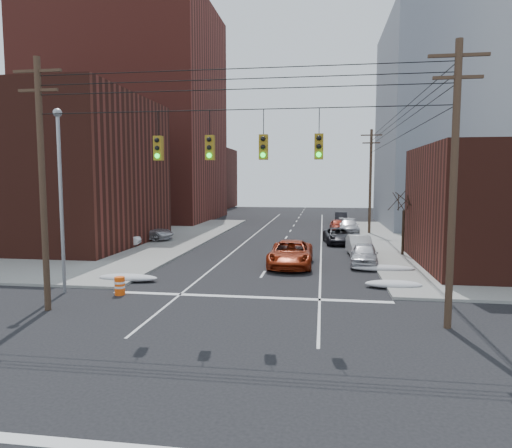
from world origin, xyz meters
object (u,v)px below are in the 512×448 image
(parked_car_f, at_px, (341,218))
(parked_car_e, at_px, (338,225))
(lot_car_d, at_px, (81,232))
(lot_car_a, at_px, (113,238))
(parked_car_d, at_px, (349,226))
(parked_car_a, at_px, (364,255))
(parked_car_b, at_px, (360,246))
(lot_car_c, at_px, (87,236))
(parked_car_c, at_px, (338,236))
(construction_barrel, at_px, (120,286))
(lot_car_b, at_px, (145,232))
(red_pickup, at_px, (291,254))

(parked_car_f, bearing_deg, parked_car_e, -93.76)
(lot_car_d, bearing_deg, parked_car_e, -63.78)
(lot_car_a, bearing_deg, parked_car_d, -65.93)
(parked_car_a, height_order, lot_car_d, lot_car_d)
(parked_car_b, bearing_deg, lot_car_c, 169.50)
(parked_car_c, xyz_separation_m, parked_car_e, (0.26, 10.04, -0.03))
(parked_car_e, relative_size, lot_car_a, 0.89)
(parked_car_d, distance_m, construction_barrel, 31.33)
(construction_barrel, bearing_deg, lot_car_d, 124.07)
(parked_car_a, bearing_deg, parked_car_b, 94.72)
(lot_car_a, height_order, construction_barrel, lot_car_a)
(parked_car_f, height_order, construction_barrel, parked_car_f)
(lot_car_b, bearing_deg, red_pickup, -123.18)
(lot_car_c, bearing_deg, parked_car_a, -127.01)
(parked_car_c, xyz_separation_m, lot_car_d, (-23.98, -1.84, 0.15))
(parked_car_a, height_order, parked_car_d, parked_car_a)
(parked_car_b, bearing_deg, parked_car_d, 86.23)
(parked_car_e, distance_m, lot_car_a, 24.69)
(parked_car_b, distance_m, lot_car_b, 19.92)
(parked_car_d, height_order, parked_car_f, parked_car_d)
(parked_car_c, bearing_deg, parked_car_b, -83.81)
(parked_car_e, distance_m, lot_car_c, 26.46)
(lot_car_b, bearing_deg, parked_car_e, -55.88)
(parked_car_e, bearing_deg, parked_car_a, -90.19)
(red_pickup, bearing_deg, parked_car_c, 72.71)
(lot_car_d, bearing_deg, parked_car_a, -108.63)
(parked_car_e, relative_size, construction_barrel, 4.33)
(lot_car_a, bearing_deg, lot_car_b, -25.49)
(parked_car_e, height_order, parked_car_f, parked_car_f)
(parked_car_d, height_order, lot_car_c, parked_car_d)
(parked_car_a, relative_size, parked_car_f, 1.00)
(red_pickup, bearing_deg, parked_car_d, 75.79)
(parked_car_a, relative_size, lot_car_a, 1.00)
(parked_car_c, distance_m, construction_barrel, 23.32)
(red_pickup, bearing_deg, parked_car_b, 44.98)
(lot_car_c, bearing_deg, parked_car_f, -66.08)
(red_pickup, bearing_deg, lot_car_c, 157.50)
(parked_car_d, bearing_deg, lot_car_d, -157.95)
(red_pickup, height_order, parked_car_f, red_pickup)
(lot_car_b, xyz_separation_m, lot_car_d, (-6.16, -0.63, -0.02))
(lot_car_b, distance_m, lot_car_d, 6.19)
(parked_car_e, relative_size, lot_car_d, 0.96)
(parked_car_e, bearing_deg, construction_barrel, -114.57)
(parked_car_d, distance_m, lot_car_a, 24.56)
(parked_car_e, xyz_separation_m, lot_car_a, (-19.27, -15.45, 0.21))
(parked_car_b, bearing_deg, lot_car_a, 173.28)
(lot_car_c, distance_m, lot_car_d, 2.43)
(parked_car_a, distance_m, parked_car_d, 18.72)
(red_pickup, distance_m, parked_car_c, 11.92)
(parked_car_a, bearing_deg, lot_car_b, 159.00)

